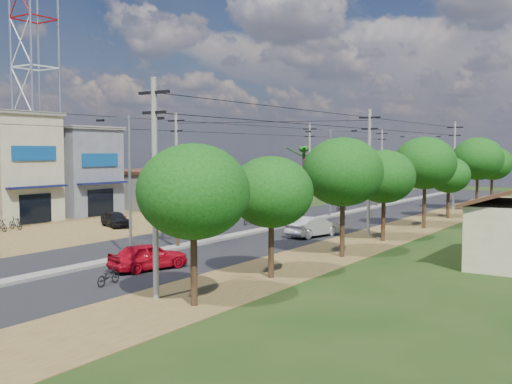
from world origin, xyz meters
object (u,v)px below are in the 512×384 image
Objects in this scene: car_white_far at (284,207)px; moto_rider_east at (108,277)px; car_silver_mid at (313,227)px; car_red_near at (148,257)px; car_parked_dark at (116,219)px.

moto_rider_east is (9.05, -30.69, -0.23)m from car_white_far.
moto_rider_east is (-0.57, -18.44, -0.31)m from car_silver_mid.
car_silver_mid is at bearing -80.00° from car_red_near.
car_red_near is 14.97m from car_silver_mid.
car_silver_mid is 1.18× the size of car_parked_dark.
car_red_near is at bearing -105.03° from car_parked_dark.
car_silver_mid is (1.49, 14.90, 0.02)m from car_red_near.
car_silver_mid is 18.45m from moto_rider_east.
car_red_near is at bearing -85.51° from moto_rider_east.
car_parked_dark reaches higher than moto_rider_east.
car_silver_mid is at bearing -56.55° from car_white_far.
car_white_far is 32.00m from moto_rider_east.
moto_rider_east is at bearing -111.10° from car_parked_dark.
car_white_far is at bearing -57.61° from car_red_near.
car_white_far is (-8.13, 27.15, -0.06)m from car_red_near.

